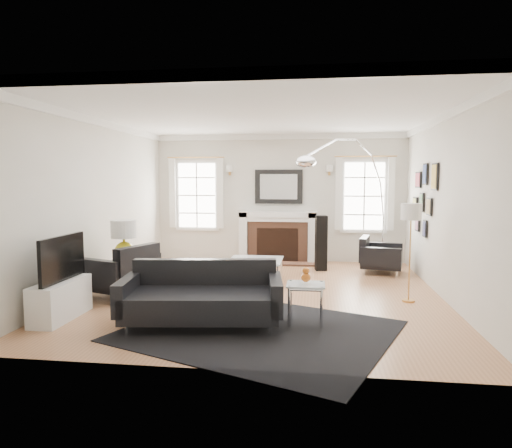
# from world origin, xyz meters

# --- Properties ---
(floor) EXTENTS (6.00, 6.00, 0.00)m
(floor) POSITION_xyz_m (0.00, 0.00, 0.00)
(floor) COLOR #A66D45
(floor) RESTS_ON ground
(back_wall) EXTENTS (5.50, 0.04, 2.80)m
(back_wall) POSITION_xyz_m (0.00, 3.00, 1.40)
(back_wall) COLOR beige
(back_wall) RESTS_ON floor
(front_wall) EXTENTS (5.50, 0.04, 2.80)m
(front_wall) POSITION_xyz_m (0.00, -3.00, 1.40)
(front_wall) COLOR beige
(front_wall) RESTS_ON floor
(left_wall) EXTENTS (0.04, 6.00, 2.80)m
(left_wall) POSITION_xyz_m (-2.75, 0.00, 1.40)
(left_wall) COLOR beige
(left_wall) RESTS_ON floor
(right_wall) EXTENTS (0.04, 6.00, 2.80)m
(right_wall) POSITION_xyz_m (2.75, 0.00, 1.40)
(right_wall) COLOR beige
(right_wall) RESTS_ON floor
(ceiling) EXTENTS (5.50, 6.00, 0.02)m
(ceiling) POSITION_xyz_m (0.00, 0.00, 2.80)
(ceiling) COLOR white
(ceiling) RESTS_ON back_wall
(crown_molding) EXTENTS (5.50, 6.00, 0.12)m
(crown_molding) POSITION_xyz_m (0.00, 0.00, 2.74)
(crown_molding) COLOR white
(crown_molding) RESTS_ON back_wall
(fireplace) EXTENTS (1.70, 0.69, 1.11)m
(fireplace) POSITION_xyz_m (0.00, 2.79, 0.54)
(fireplace) COLOR white
(fireplace) RESTS_ON floor
(mantel_mirror) EXTENTS (1.05, 0.07, 0.75)m
(mantel_mirror) POSITION_xyz_m (0.00, 2.95, 1.65)
(mantel_mirror) COLOR black
(mantel_mirror) RESTS_ON back_wall
(window_left) EXTENTS (1.24, 0.15, 1.62)m
(window_left) POSITION_xyz_m (-1.85, 2.95, 1.46)
(window_left) COLOR white
(window_left) RESTS_ON back_wall
(window_right) EXTENTS (1.24, 0.15, 1.62)m
(window_right) POSITION_xyz_m (1.85, 2.95, 1.46)
(window_right) COLOR white
(window_right) RESTS_ON back_wall
(gallery_wall) EXTENTS (0.04, 1.73, 1.29)m
(gallery_wall) POSITION_xyz_m (2.72, 1.30, 1.53)
(gallery_wall) COLOR black
(gallery_wall) RESTS_ON right_wall
(tv_unit) EXTENTS (0.35, 1.00, 1.09)m
(tv_unit) POSITION_xyz_m (-2.44, -1.70, 0.33)
(tv_unit) COLOR white
(tv_unit) RESTS_ON floor
(area_rug) EXTENTS (3.66, 3.39, 0.01)m
(area_rug) POSITION_xyz_m (0.17, -1.85, 0.01)
(area_rug) COLOR black
(area_rug) RESTS_ON floor
(sofa) EXTENTS (2.05, 1.14, 0.64)m
(sofa) POSITION_xyz_m (-0.56, -1.70, 0.35)
(sofa) COLOR black
(sofa) RESTS_ON floor
(armchair_left) EXTENTS (1.17, 1.24, 0.67)m
(armchair_left) POSITION_xyz_m (-2.14, -0.52, 0.38)
(armchair_left) COLOR black
(armchair_left) RESTS_ON floor
(armchair_right) EXTENTS (0.92, 0.99, 0.57)m
(armchair_right) POSITION_xyz_m (2.04, 1.86, 0.32)
(armchair_right) COLOR black
(armchair_right) RESTS_ON floor
(coffee_table) EXTENTS (0.92, 0.92, 0.41)m
(coffee_table) POSITION_xyz_m (-0.22, 0.70, 0.38)
(coffee_table) COLOR silver
(coffee_table) RESTS_ON floor
(side_table_left) EXTENTS (0.47, 0.47, 0.52)m
(side_table_left) POSITION_xyz_m (-2.20, -0.26, 0.42)
(side_table_left) COLOR silver
(side_table_left) RESTS_ON floor
(nesting_table) EXTENTS (0.47, 0.40, 0.52)m
(nesting_table) POSITION_xyz_m (0.71, -1.52, 0.40)
(nesting_table) COLOR silver
(nesting_table) RESTS_ON floor
(gourd_lamp) EXTENTS (0.40, 0.40, 0.65)m
(gourd_lamp) POSITION_xyz_m (-2.20, -0.26, 0.89)
(gourd_lamp) COLOR yellow
(gourd_lamp) RESTS_ON side_table_left
(orange_vase) EXTENTS (0.12, 0.12, 0.19)m
(orange_vase) POSITION_xyz_m (0.71, -1.52, 0.62)
(orange_vase) COLOR #C25E18
(orange_vase) RESTS_ON nesting_table
(arc_floor_lamp) EXTENTS (1.90, 1.76, 2.69)m
(arc_floor_lamp) POSITION_xyz_m (1.42, 1.85, 1.45)
(arc_floor_lamp) COLOR white
(arc_floor_lamp) RESTS_ON floor
(stick_floor_lamp) EXTENTS (0.30, 0.30, 1.46)m
(stick_floor_lamp) POSITION_xyz_m (2.20, -0.24, 1.26)
(stick_floor_lamp) COLOR #C98E46
(stick_floor_lamp) RESTS_ON floor
(speaker_tower) EXTENTS (0.25, 0.25, 1.09)m
(speaker_tower) POSITION_xyz_m (0.93, 1.97, 0.55)
(speaker_tower) COLOR black
(speaker_tower) RESTS_ON floor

